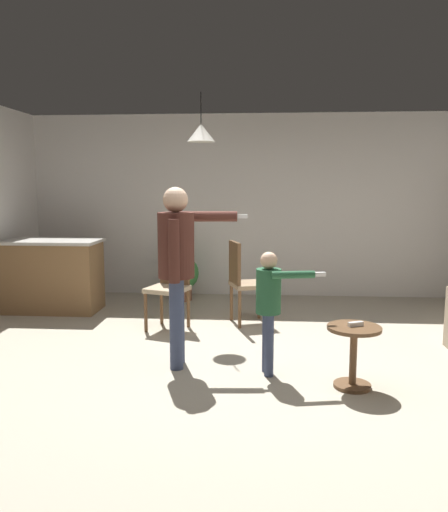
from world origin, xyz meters
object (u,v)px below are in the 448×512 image
at_px(person_adult, 178,257).
at_px(dining_chair_near_wall, 244,279).
at_px(dining_chair_by_counter, 170,282).
at_px(potted_plant_corner, 182,272).
at_px(person_child, 270,299).
at_px(kitchen_counter, 53,275).
at_px(side_table_by_couch, 353,349).
at_px(spare_remote_on_table, 356,324).

distance_m(person_adult, dining_chair_near_wall, 1.65).
xyz_separation_m(dining_chair_by_counter, potted_plant_corner, (-0.09, 1.44, -0.13)).
bearing_deg(person_adult, potted_plant_corner, -175.76).
xyz_separation_m(dining_chair_by_counter, dining_chair_near_wall, (0.85, 0.25, 0.00)).
distance_m(person_child, dining_chair_near_wall, 1.66).
bearing_deg(dining_chair_by_counter, person_adult, 122.18).
bearing_deg(dining_chair_by_counter, kitchen_counter, -3.80).
relative_size(side_table_by_couch, spare_remote_on_table, 4.00).
relative_size(person_child, dining_chair_by_counter, 1.09).
bearing_deg(spare_remote_on_table, person_child, 160.24).
distance_m(dining_chair_by_counter, dining_chair_near_wall, 0.88).
bearing_deg(person_child, dining_chair_near_wall, 179.57).
height_order(dining_chair_near_wall, spare_remote_on_table, dining_chair_near_wall).
height_order(dining_chair_by_counter, dining_chair_near_wall, same).
height_order(person_child, dining_chair_by_counter, person_child).
xyz_separation_m(side_table_by_couch, person_adult, (-1.51, 0.40, 0.69)).
distance_m(person_adult, potted_plant_corner, 2.77).
distance_m(kitchen_counter, potted_plant_corner, 1.77).
bearing_deg(side_table_by_couch, person_adult, 165.11).
relative_size(side_table_by_couch, dining_chair_by_counter, 0.52).
bearing_deg(dining_chair_by_counter, dining_chair_near_wall, -145.20).
bearing_deg(side_table_by_couch, dining_chair_near_wall, 117.13).
relative_size(person_adult, dining_chair_by_counter, 1.64).
bearing_deg(person_adult, kitchen_counter, -138.20).
relative_size(side_table_by_couch, person_adult, 0.32).
bearing_deg(spare_remote_on_table, potted_plant_corner, 122.01).
height_order(dining_chair_near_wall, potted_plant_corner, dining_chair_near_wall).
xyz_separation_m(side_table_by_couch, dining_chair_by_counter, (-1.82, 1.64, 0.22)).
bearing_deg(potted_plant_corner, side_table_by_couch, -58.18).
xyz_separation_m(dining_chair_near_wall, spare_remote_on_table, (0.98, -1.88, -0.01)).
distance_m(kitchen_counter, side_table_by_couch, 4.21).
relative_size(dining_chair_near_wall, potted_plant_corner, 1.31).
bearing_deg(person_adult, person_child, 75.80).
relative_size(person_child, dining_chair_near_wall, 1.09).
relative_size(side_table_by_couch, person_child, 0.48).
relative_size(potted_plant_corner, spare_remote_on_table, 5.86).
xyz_separation_m(person_child, potted_plant_corner, (-1.22, 2.82, -0.26)).
distance_m(side_table_by_couch, spare_remote_on_table, 0.21).
bearing_deg(person_adult, dining_chair_by_counter, -170.45).
height_order(kitchen_counter, potted_plant_corner, kitchen_counter).
relative_size(side_table_by_couch, potted_plant_corner, 0.68).
distance_m(person_adult, spare_remote_on_table, 1.65).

